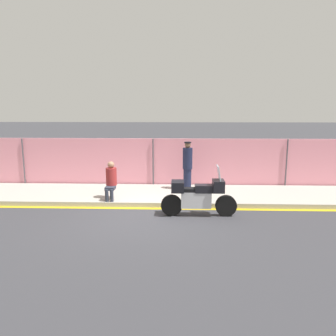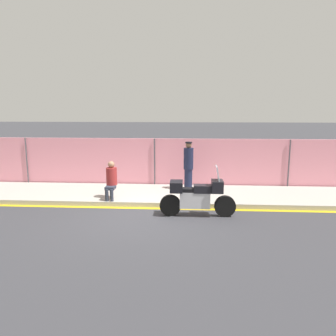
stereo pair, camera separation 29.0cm
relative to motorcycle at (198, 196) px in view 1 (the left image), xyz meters
The scene contains 7 objects.
ground_plane 1.68m from the motorcycle, behind, with size 120.00×120.00×0.00m, color #38383D.
sidewalk 2.59m from the motorcycle, 128.03° to the left, with size 37.83×2.55×0.16m.
curb_paint_stripe 1.79m from the motorcycle, 157.93° to the left, with size 37.83×0.18×0.01m.
storefront_fence 3.72m from the motorcycle, 114.93° to the left, with size 35.94×0.17×1.94m.
motorcycle is the anchor object (origin of this frame).
officer_standing 2.54m from the motorcycle, 95.83° to the left, with size 0.35×0.35×1.75m.
person_seated_on_curb 3.01m from the motorcycle, 157.27° to the left, with size 0.35×0.63×1.23m.
Camera 1 is at (1.02, -9.07, 3.12)m, focal length 35.00 mm.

